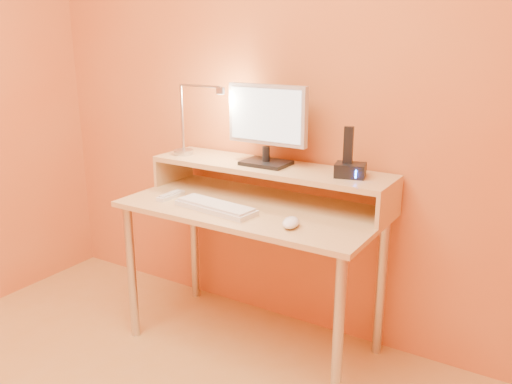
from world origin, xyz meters
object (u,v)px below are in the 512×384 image
Objects in this scene: keyboard at (216,208)px; mouse at (291,223)px; lamp_base at (184,152)px; phone_dock at (350,170)px; monitor_panel at (267,115)px; remote_control at (171,196)px.

mouse is at bearing 4.12° from keyboard.
phone_dock is at bearing 1.90° from lamp_base.
monitor_panel is 0.47m from phone_dock.
lamp_base is 0.84m from mouse.
lamp_base is 0.62× the size of remote_control.
monitor_panel reaches higher than lamp_base.
mouse is at bearing -19.72° from lamp_base.
monitor_panel is 1.03× the size of keyboard.
phone_dock is 0.33× the size of keyboard.
lamp_base is at bearing -174.45° from monitor_panel.
lamp_base is 0.25× the size of keyboard.
monitor_panel reaches higher than remote_control.
remote_control is at bearing -177.01° from phone_dock.
remote_control is (-0.81, -0.25, -0.18)m from phone_dock.
lamp_base is 0.90m from phone_dock.
keyboard is 2.46× the size of remote_control.
keyboard is at bearing -164.88° from phone_dock.
mouse is (0.30, -0.32, -0.38)m from monitor_panel.
lamp_base is 0.49m from keyboard.
monitor_panel is at bearing 164.33° from phone_dock.
monitor_panel is 0.50m from keyboard.
monitor_panel is 3.48× the size of mouse.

